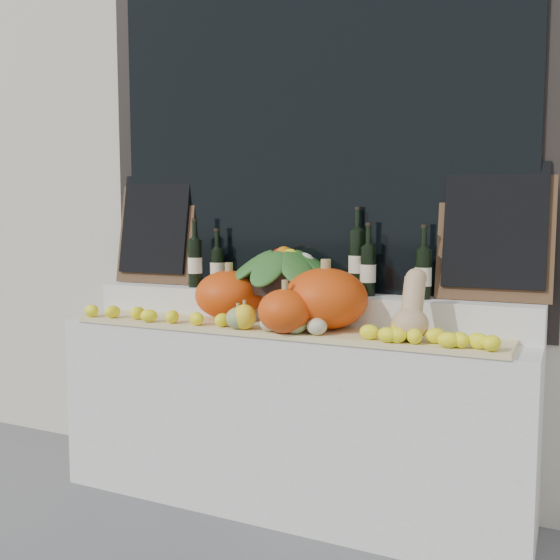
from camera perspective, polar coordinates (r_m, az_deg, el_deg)
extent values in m
cube|color=beige|center=(3.74, 5.52, 18.61)|extent=(7.00, 0.90, 4.50)
cube|color=black|center=(3.27, 2.70, 14.31)|extent=(2.40, 0.04, 2.10)
cube|color=black|center=(3.24, 2.49, 14.38)|extent=(2.20, 0.02, 2.00)
cube|color=silver|center=(3.13, 0.60, -12.37)|extent=(2.30, 0.55, 0.88)
cube|color=silver|center=(3.14, 1.75, -2.54)|extent=(2.30, 0.25, 0.16)
cube|color=tan|center=(2.91, -0.42, -4.55)|extent=(2.10, 0.32, 0.02)
ellipsoid|color=#DE480B|center=(3.13, -4.68, -1.36)|extent=(0.44, 0.44, 0.24)
ellipsoid|color=#DE480B|center=(2.84, 4.19, -1.71)|extent=(0.46, 0.46, 0.28)
ellipsoid|color=#DE480B|center=(2.74, 0.45, -2.86)|extent=(0.31, 0.31, 0.19)
ellipsoid|color=tan|center=(2.63, 11.80, -3.97)|extent=(0.15, 0.15, 0.14)
cylinder|color=tan|center=(2.66, 12.10, -1.46)|extent=(0.09, 0.14, 0.18)
sphere|color=tan|center=(2.69, 12.32, 0.11)|extent=(0.09, 0.09, 0.09)
ellipsoid|color=#3B671F|center=(2.73, 1.37, -3.95)|extent=(0.11, 0.11, 0.09)
cylinder|color=#938450|center=(2.72, 1.37, -2.74)|extent=(0.02, 0.02, 0.02)
ellipsoid|color=#3B671F|center=(2.85, -3.87, -3.49)|extent=(0.11, 0.11, 0.10)
cylinder|color=#938450|center=(2.84, -3.88, -2.28)|extent=(0.02, 0.02, 0.02)
ellipsoid|color=beige|center=(2.79, -0.92, -3.95)|extent=(0.09, 0.09, 0.07)
cylinder|color=#938450|center=(2.78, -0.93, -2.97)|extent=(0.02, 0.02, 0.02)
ellipsoid|color=yellow|center=(2.84, -3.26, -3.39)|extent=(0.10, 0.10, 0.12)
cylinder|color=#938450|center=(2.83, -3.27, -2.01)|extent=(0.02, 0.02, 0.02)
ellipsoid|color=beige|center=(2.70, 3.39, -4.26)|extent=(0.09, 0.09, 0.08)
cylinder|color=#938450|center=(2.69, 3.40, -3.22)|extent=(0.02, 0.02, 0.02)
ellipsoid|color=yellow|center=(2.62, 11.23, -4.27)|extent=(0.11, 0.11, 0.11)
cylinder|color=#938450|center=(2.61, 11.26, -2.83)|extent=(0.02, 0.02, 0.02)
cylinder|color=black|center=(3.15, 0.35, -0.07)|extent=(0.41, 0.41, 0.11)
cylinder|color=black|center=(3.38, -7.77, 1.50)|extent=(0.07, 0.07, 0.25)
cylinder|color=black|center=(3.37, -7.81, 4.51)|extent=(0.03, 0.03, 0.10)
cylinder|color=beige|center=(3.38, -7.77, 1.33)|extent=(0.08, 0.08, 0.08)
cylinder|color=black|center=(3.37, -7.83, 5.46)|extent=(0.03, 0.03, 0.02)
cylinder|color=black|center=(3.36, -5.76, 1.06)|extent=(0.07, 0.07, 0.20)
cylinder|color=black|center=(3.35, -5.79, 3.63)|extent=(0.03, 0.03, 0.10)
cylinder|color=beige|center=(3.36, -5.76, 0.89)|extent=(0.08, 0.08, 0.08)
cylinder|color=black|center=(3.35, -5.80, 4.59)|extent=(0.03, 0.03, 0.02)
cylinder|color=black|center=(3.06, 7.06, 1.63)|extent=(0.08, 0.08, 0.31)
cylinder|color=black|center=(3.06, 7.11, 5.47)|extent=(0.03, 0.03, 0.10)
cylinder|color=beige|center=(3.06, 7.06, 1.44)|extent=(0.08, 0.08, 0.08)
cylinder|color=black|center=(3.06, 7.12, 6.52)|extent=(0.03, 0.03, 0.02)
cylinder|color=black|center=(3.00, 8.05, 0.80)|extent=(0.07, 0.07, 0.23)
cylinder|color=black|center=(2.99, 8.09, 4.00)|extent=(0.03, 0.03, 0.10)
cylinder|color=beige|center=(3.00, 8.04, 0.61)|extent=(0.08, 0.08, 0.08)
cylinder|color=black|center=(2.99, 8.10, 5.07)|extent=(0.03, 0.03, 0.02)
cylinder|color=black|center=(2.92, 12.95, 0.50)|extent=(0.07, 0.07, 0.23)
cylinder|color=black|center=(2.91, 13.02, 3.70)|extent=(0.03, 0.03, 0.10)
cylinder|color=beige|center=(2.92, 12.95, 0.31)|extent=(0.08, 0.08, 0.08)
cylinder|color=black|center=(2.91, 13.05, 4.80)|extent=(0.03, 0.03, 0.02)
cube|color=#4C331E|center=(3.64, -11.24, 4.57)|extent=(0.50, 0.12, 0.61)
cube|color=black|center=(3.62, -11.39, 5.04)|extent=(0.44, 0.11, 0.55)
cube|color=#4C331E|center=(2.94, 19.04, 4.16)|extent=(0.50, 0.12, 0.61)
cube|color=black|center=(2.93, 19.03, 4.74)|extent=(0.44, 0.11, 0.55)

